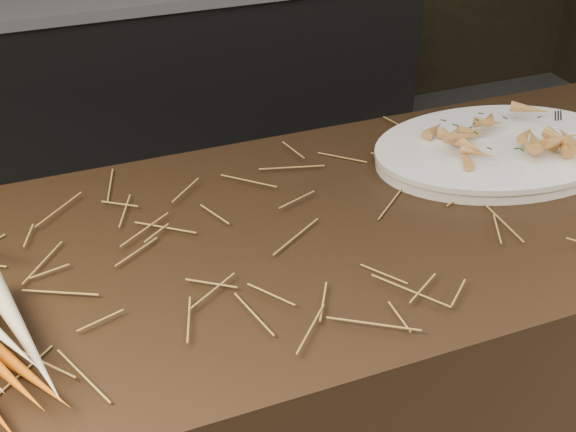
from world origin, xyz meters
TOP-DOWN VIEW (x-y plane):
  - main_counter at (0.00, 0.30)m, footprint 2.40×0.70m
  - back_counter at (0.30, 2.18)m, footprint 1.82×0.62m
  - straw_bedding at (0.00, 0.30)m, footprint 1.40×0.60m
  - serving_platter at (0.47, 0.39)m, footprint 0.54×0.39m
  - roasted_veg_heap at (0.47, 0.39)m, footprint 0.27×0.20m

SIDE VIEW (x-z plane):
  - back_counter at x=0.30m, z-range 0.00..0.84m
  - main_counter at x=0.00m, z-range 0.00..0.90m
  - straw_bedding at x=0.00m, z-range 0.90..0.92m
  - serving_platter at x=0.47m, z-range 0.90..0.93m
  - roasted_veg_heap at x=0.47m, z-range 0.93..0.98m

